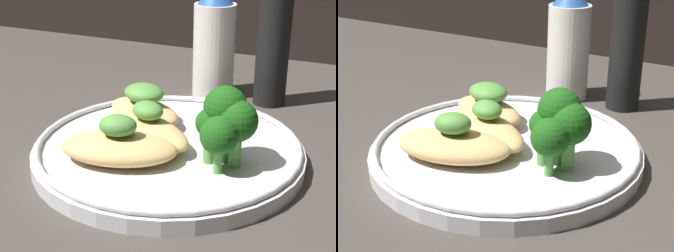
% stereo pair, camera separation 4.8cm
% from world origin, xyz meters
% --- Properties ---
extents(ground_plane, '(1.80, 1.80, 0.01)m').
position_xyz_m(ground_plane, '(0.00, 0.00, -0.01)').
color(ground_plane, '#3D3833').
extents(plate, '(0.26, 0.26, 0.02)m').
position_xyz_m(plate, '(0.00, 0.00, 0.01)').
color(plate, silver).
rests_on(plate, ground_plane).
extents(grilled_meat_front, '(0.12, 0.08, 0.04)m').
position_xyz_m(grilled_meat_front, '(-0.03, -0.05, 0.03)').
color(grilled_meat_front, tan).
rests_on(grilled_meat_front, plate).
extents(grilled_meat_middle, '(0.12, 0.09, 0.04)m').
position_xyz_m(grilled_meat_middle, '(-0.02, 0.00, 0.03)').
color(grilled_meat_middle, tan).
rests_on(grilled_meat_middle, plate).
extents(grilled_meat_back, '(0.10, 0.07, 0.04)m').
position_xyz_m(grilled_meat_back, '(-0.05, 0.04, 0.03)').
color(grilled_meat_back, tan).
rests_on(grilled_meat_back, plate).
extents(broccoli_bunch, '(0.05, 0.06, 0.07)m').
position_xyz_m(broccoli_bunch, '(0.06, -0.02, 0.06)').
color(broccoli_bunch, '#569942').
rests_on(broccoli_bunch, plate).
extents(sauce_bottle, '(0.05, 0.05, 0.14)m').
position_xyz_m(sauce_bottle, '(-0.02, 0.19, 0.07)').
color(sauce_bottle, white).
rests_on(sauce_bottle, ground_plane).
extents(pepper_grinder, '(0.04, 0.04, 0.18)m').
position_xyz_m(pepper_grinder, '(0.05, 0.19, 0.08)').
color(pepper_grinder, black).
rests_on(pepper_grinder, ground_plane).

